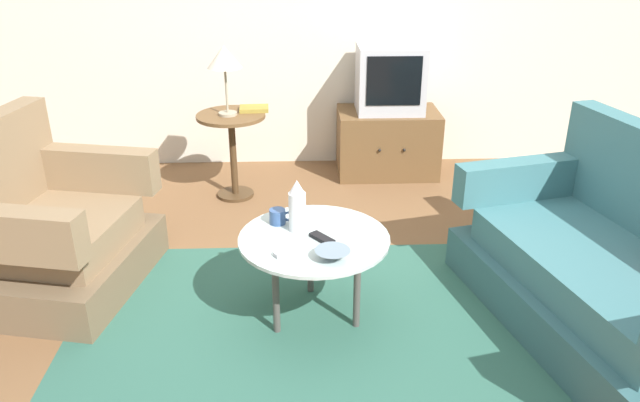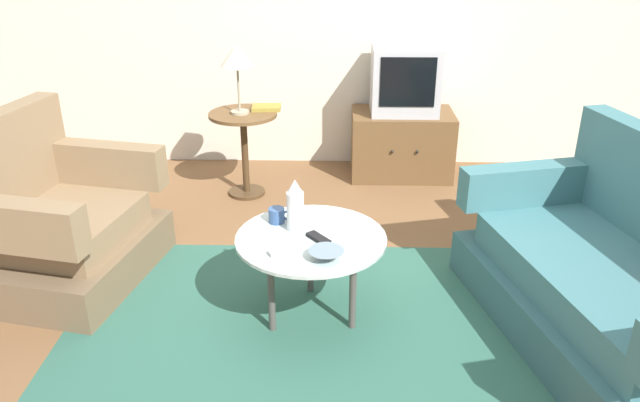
% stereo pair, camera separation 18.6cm
% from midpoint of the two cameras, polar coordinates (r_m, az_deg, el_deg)
% --- Properties ---
extents(ground_plane, '(16.00, 16.00, 0.00)m').
position_cam_midpoint_polar(ground_plane, '(3.41, 0.12, -9.54)').
color(ground_plane, brown).
extents(area_rug, '(2.52, 1.50, 0.00)m').
position_cam_midpoint_polar(area_rug, '(3.34, -2.14, -10.44)').
color(area_rug, '#2D5B4C').
rests_on(area_rug, ground).
extents(armchair, '(0.99, 1.14, 0.96)m').
position_cam_midpoint_polar(armchair, '(3.79, -24.99, -2.70)').
color(armchair, brown).
rests_on(armchair, ground).
extents(couch, '(1.22, 1.78, 0.96)m').
position_cam_midpoint_polar(couch, '(3.37, 24.17, -6.22)').
color(couch, '#325C60').
rests_on(couch, ground).
extents(coffee_table, '(0.76, 0.76, 0.47)m').
position_cam_midpoint_polar(coffee_table, '(3.11, -2.26, -4.05)').
color(coffee_table, '#B2C6C1').
rests_on(coffee_table, ground).
extents(side_table, '(0.50, 0.50, 0.64)m').
position_cam_midpoint_polar(side_table, '(4.58, -9.26, 5.73)').
color(side_table, brown).
rests_on(side_table, ground).
extents(tv_stand, '(0.80, 0.52, 0.52)m').
position_cam_midpoint_polar(tv_stand, '(5.06, 5.18, 5.40)').
color(tv_stand, brown).
rests_on(tv_stand, ground).
extents(television, '(0.52, 0.39, 0.51)m').
position_cam_midpoint_polar(television, '(4.91, 5.40, 11.13)').
color(television, '#B7B7BC').
rests_on(television, tv_stand).
extents(table_lamp, '(0.24, 0.24, 0.49)m').
position_cam_midpoint_polar(table_lamp, '(4.42, -10.04, 12.75)').
color(table_lamp, '#9E937A').
rests_on(table_lamp, side_table).
extents(vase, '(0.09, 0.09, 0.28)m').
position_cam_midpoint_polar(vase, '(3.11, -3.83, -0.52)').
color(vase, white).
rests_on(vase, coffee_table).
extents(mug, '(0.13, 0.08, 0.08)m').
position_cam_midpoint_polar(mug, '(3.23, -5.53, -1.45)').
color(mug, '#335184').
rests_on(mug, coffee_table).
extents(bowl, '(0.17, 0.17, 0.05)m').
position_cam_midpoint_polar(bowl, '(2.89, -0.68, -4.97)').
color(bowl, slate).
rests_on(bowl, coffee_table).
extents(tv_remote_dark, '(0.13, 0.14, 0.02)m').
position_cam_midpoint_polar(tv_remote_dark, '(3.06, -1.55, -3.48)').
color(tv_remote_dark, black).
rests_on(tv_remote_dark, coffee_table).
extents(tv_remote_silver, '(0.17, 0.13, 0.02)m').
position_cam_midpoint_polar(tv_remote_silver, '(2.96, -4.50, -4.62)').
color(tv_remote_silver, '#B2B2B7').
rests_on(tv_remote_silver, coffee_table).
extents(book, '(0.22, 0.16, 0.03)m').
position_cam_midpoint_polar(book, '(4.59, -7.27, 8.44)').
color(book, olive).
rests_on(book, side_table).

